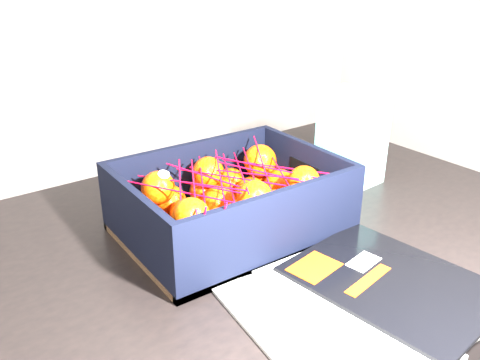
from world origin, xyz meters
TOP-DOWN VIEW (x-y plane):
  - table at (0.00, 0.28)m, footprint 1.22×0.83m
  - magazine_stack at (0.02, 0.02)m, footprint 0.37×0.31m
  - produce_crate at (-0.01, 0.30)m, footprint 0.37×0.28m
  - clementine_heap at (-0.01, 0.30)m, footprint 0.34×0.25m
  - mesh_net at (-0.02, 0.29)m, footprint 0.30×0.24m
  - retail_carton at (0.33, 0.35)m, footprint 0.10×0.14m

SIDE VIEW (x-z plane):
  - table at x=0.00m, z-range 0.28..1.03m
  - magazine_stack at x=0.02m, z-range 0.75..0.77m
  - produce_crate at x=-0.01m, z-range 0.73..0.86m
  - clementine_heap at x=-0.01m, z-range 0.75..0.86m
  - retail_carton at x=0.33m, z-range 0.75..0.95m
  - mesh_net at x=-0.02m, z-range 0.81..0.90m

